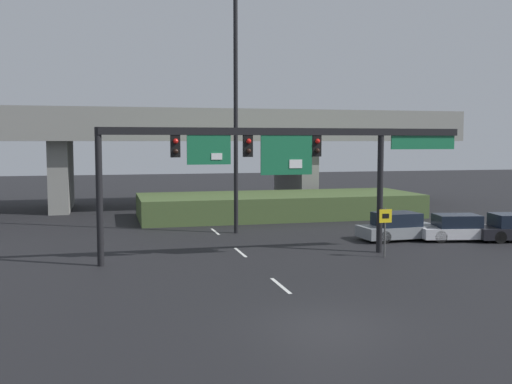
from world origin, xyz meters
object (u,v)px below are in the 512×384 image
parked_sedan_mid_right (459,228)px  parked_sedan_near_right (398,227)px  highway_light_pole_near (236,74)px  signal_gantry (277,152)px  speed_limit_sign (385,225)px

parked_sedan_mid_right → parked_sedan_near_right: bearing=173.4°
highway_light_pole_near → parked_sedan_mid_right: 14.65m
parked_sedan_near_right → parked_sedan_mid_right: size_ratio=0.96×
parked_sedan_near_right → parked_sedan_mid_right: parked_sedan_near_right is taller
highway_light_pole_near → parked_sedan_near_right: highway_light_pole_near is taller
signal_gantry → parked_sedan_near_right: size_ratio=3.83×
speed_limit_sign → parked_sedan_near_right: 5.16m
signal_gantry → parked_sedan_near_right: (7.59, 3.08, -4.05)m
signal_gantry → highway_light_pole_near: 8.56m
speed_limit_sign → signal_gantry: bearing=166.4°
signal_gantry → speed_limit_sign: (4.73, -1.15, -3.27)m
signal_gantry → parked_sedan_near_right: 9.14m
speed_limit_sign → parked_sedan_near_right: size_ratio=0.51×
signal_gantry → highway_light_pole_near: bearing=91.9°
speed_limit_sign → highway_light_pole_near: size_ratio=0.13×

